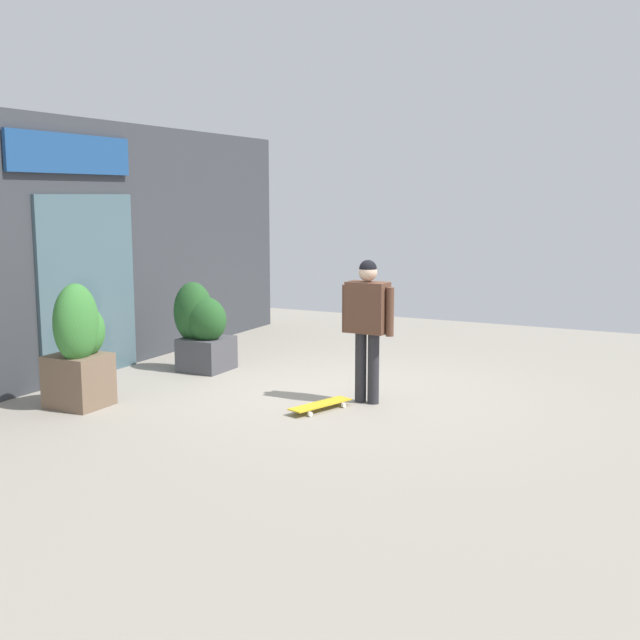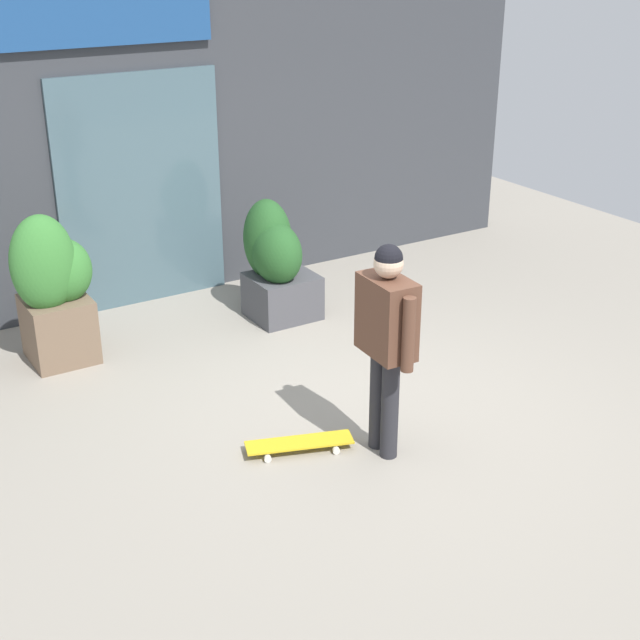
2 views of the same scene
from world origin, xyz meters
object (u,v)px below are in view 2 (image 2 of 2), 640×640
Objects in this scene: skateboarder at (386,329)px; planter_box_left at (54,290)px; skateboard at (299,443)px; planter_box_right at (275,261)px.

planter_box_left is (-1.59, 2.79, -0.31)m from skateboarder.
skateboarder is 3.23m from planter_box_left.
planter_box_left is (-1.05, 2.46, 0.62)m from skateboard.
skateboard is at bearing -115.26° from planter_box_right.
skateboarder is 1.17× the size of planter_box_left.
skateboard is 2.75m from planter_box_left.
planter_box_left reaches higher than planter_box_right.
planter_box_left is at bearing -47.64° from skateboard.
skateboarder is 1.36× the size of planter_box_right.
skateboarder reaches higher than planter_box_left.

